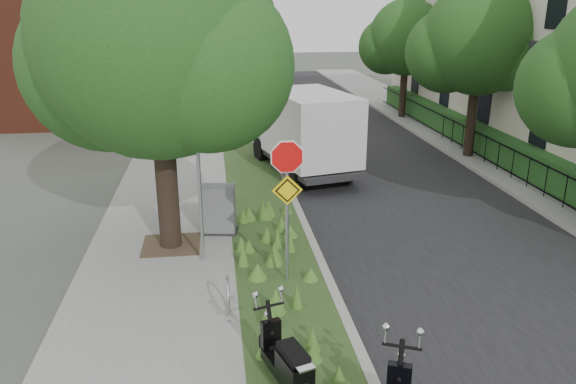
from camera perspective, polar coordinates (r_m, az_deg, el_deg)
name	(u,v)px	position (r m, az deg, el deg)	size (l,w,h in m)	color
ground	(357,294)	(12.06, 7.01, -10.22)	(120.00, 120.00, 0.00)	#4C5147
sidewalk_near	(177,167)	(21.04, -11.24, 2.47)	(3.50, 60.00, 0.12)	gray
verge	(251,165)	(21.03, -3.75, 2.79)	(2.00, 60.00, 0.12)	#27461E
kerb_near	(278,164)	(21.12, -1.04, 2.91)	(0.20, 60.00, 0.13)	#9E9991
road	(368,162)	(21.80, 8.15, 3.06)	(7.00, 60.00, 0.01)	black
kerb_far	(455,157)	(22.97, 16.61, 3.42)	(0.20, 60.00, 0.13)	#9E9991
footpath_far	(496,156)	(23.71, 20.37, 3.48)	(3.20, 60.00, 0.12)	gray
street_tree_main	(154,50)	(13.15, -13.48, 13.83)	(6.21, 5.54, 7.66)	black
bare_post	(199,178)	(12.55, -9.00, 1.38)	(0.08, 0.08, 4.00)	#A5A8AD
bike_hoop	(228,295)	(10.96, -6.11, -10.38)	(0.06, 0.78, 0.77)	#A5A8AD
sign_assembly	(287,183)	(11.41, -0.09, 0.95)	(0.94, 0.08, 3.22)	#A5A8AD
fence_far	(474,141)	(23.12, 18.34, 4.90)	(0.04, 24.00, 1.00)	black
hedge_far	(491,141)	(23.43, 19.89, 4.91)	(1.00, 24.00, 1.10)	#19461B
brick_building	(84,34)	(32.91, -20.04, 14.83)	(9.40, 10.40, 8.30)	maroon
far_tree_b	(477,44)	(22.52, 18.65, 14.09)	(4.83, 4.31, 6.56)	black
far_tree_c	(405,41)	(29.94, 11.81, 14.76)	(4.37, 3.89, 5.93)	black
scooter_near	(289,368)	(8.94, 0.07, -17.45)	(0.71, 1.71, 0.84)	black
box_truck	(304,128)	(19.77, 1.65, 6.51)	(3.35, 5.89, 2.51)	#262628
utility_cabinet	(219,210)	(14.60, -7.06, -1.82)	(1.03, 0.76, 1.26)	#262628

